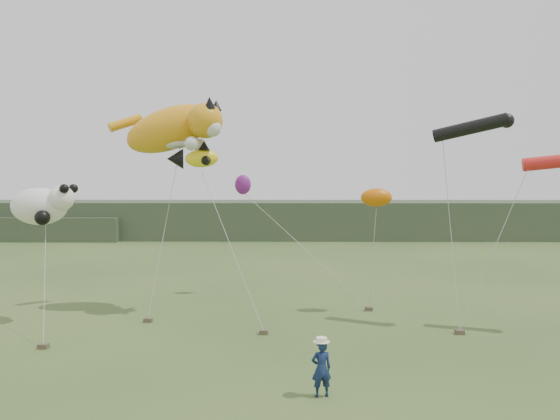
# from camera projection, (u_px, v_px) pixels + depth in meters

# --- Properties ---
(ground) EXTENTS (120.00, 120.00, 0.00)m
(ground) POSITION_uv_depth(u_px,v_px,m) (289.00, 371.00, 17.33)
(ground) COLOR #385123
(ground) RESTS_ON ground
(headland) EXTENTS (90.00, 13.00, 4.00)m
(headland) POSITION_uv_depth(u_px,v_px,m) (260.00, 220.00, 61.92)
(headland) COLOR #2D3D28
(headland) RESTS_ON ground
(festival_attendant) EXTENTS (0.65, 0.50, 1.58)m
(festival_attendant) POSITION_uv_depth(u_px,v_px,m) (321.00, 369.00, 15.22)
(festival_attendant) COLOR #13234A
(festival_attendant) RESTS_ON ground
(sandbag_anchors) EXTENTS (16.01, 6.35, 0.18)m
(sandbag_anchors) POSITION_uv_depth(u_px,v_px,m) (262.00, 327.00, 22.39)
(sandbag_anchors) COLOR brown
(sandbag_anchors) RESTS_ON ground
(cat_kite) EXTENTS (5.74, 3.06, 3.24)m
(cat_kite) POSITION_uv_depth(u_px,v_px,m) (178.00, 128.00, 25.42)
(cat_kite) COLOR orange
(cat_kite) RESTS_ON ground
(fish_kite) EXTENTS (2.56, 1.70, 1.29)m
(fish_kite) POSITION_uv_depth(u_px,v_px,m) (192.00, 158.00, 24.99)
(fish_kite) COLOR yellow
(fish_kite) RESTS_ON ground
(tube_kites) EXTENTS (6.46, 2.59, 2.40)m
(tube_kites) POSITION_uv_depth(u_px,v_px,m) (520.00, 142.00, 22.19)
(tube_kites) COLOR black
(tube_kites) RESTS_ON ground
(panda_kite) EXTENTS (2.83, 1.83, 1.76)m
(panda_kite) POSITION_uv_depth(u_px,v_px,m) (43.00, 205.00, 23.24)
(panda_kite) COLOR white
(panda_kite) RESTS_ON ground
(misc_kites) EXTENTS (7.65, 4.67, 1.54)m
(misc_kites) POSITION_uv_depth(u_px,v_px,m) (327.00, 193.00, 26.49)
(misc_kites) COLOR #CD5F06
(misc_kites) RESTS_ON ground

